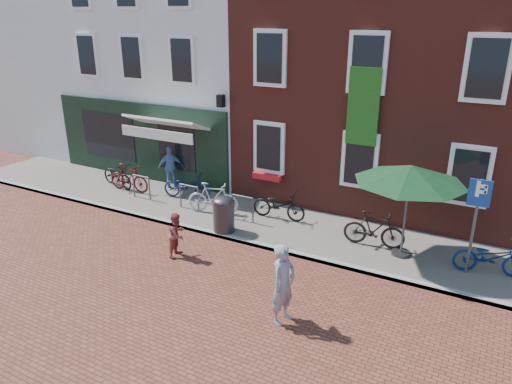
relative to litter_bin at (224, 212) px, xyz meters
The scene contains 18 objects.
ground 0.84m from the litter_bin, 139.42° to the right, with size 80.00×80.00×0.00m, color brown.
sidewalk 1.49m from the litter_bin, 61.92° to the left, with size 24.00×3.00×0.10m, color slate.
building_stucco 9.38m from the litter_bin, 128.76° to the left, with size 8.00×8.00×9.00m, color silver.
building_brick_mid 8.12m from the litter_bin, 76.28° to the left, with size 6.00×8.00×10.00m, color maroon.
filler_left 14.99m from the litter_bin, 152.55° to the left, with size 7.00×8.00×9.00m, color silver.
litter_bin is the anchor object (origin of this frame).
parking_sign 6.65m from the litter_bin, ahead, with size 0.50×0.07×2.43m.
parasol 5.28m from the litter_bin, 11.39° to the left, with size 2.80×2.80×2.57m.
woman 4.46m from the litter_bin, 42.10° to the right, with size 0.65×0.42×1.77m, color gray.
boy 1.74m from the litter_bin, 103.09° to the right, with size 0.59×0.46×1.22m, color #943B38.
cafe_person 4.31m from the litter_bin, 148.14° to the left, with size 0.90×0.37×1.53m, color #6285B7.
bicycle_0 5.64m from the litter_bin, 165.55° to the left, with size 0.59×1.70×0.89m, color black.
bicycle_1 4.90m from the litter_bin, 165.49° to the left, with size 0.47×1.65×0.99m, color #500F0E.
bicycle_2 3.00m from the litter_bin, 146.71° to the left, with size 0.59×1.70×0.89m, color #161C4C.
bicycle_3 1.45m from the litter_bin, 135.34° to the left, with size 0.47×1.65×0.99m, color #B6B7B9.
bicycle_4 1.88m from the litter_bin, 56.84° to the left, with size 0.59×1.70×0.89m, color black.
bicycle_5 4.25m from the litter_bin, 15.31° to the left, with size 0.47×1.65×0.99m, color black.
bicycle_6 7.06m from the litter_bin, ahead, with size 0.59×1.70×0.89m, color navy.
Camera 1 is at (7.16, -10.32, 6.08)m, focal length 33.20 mm.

